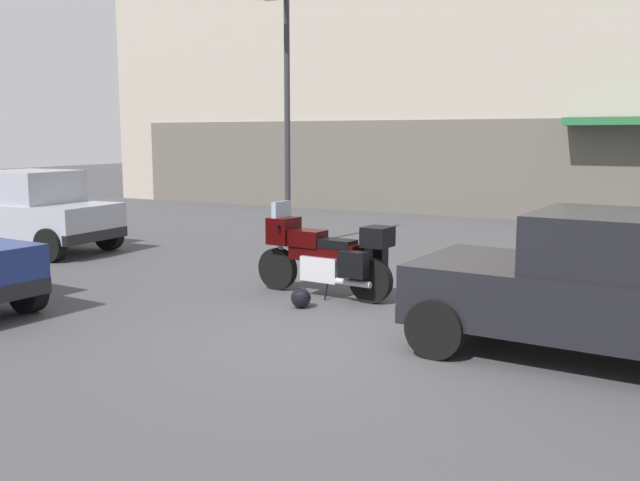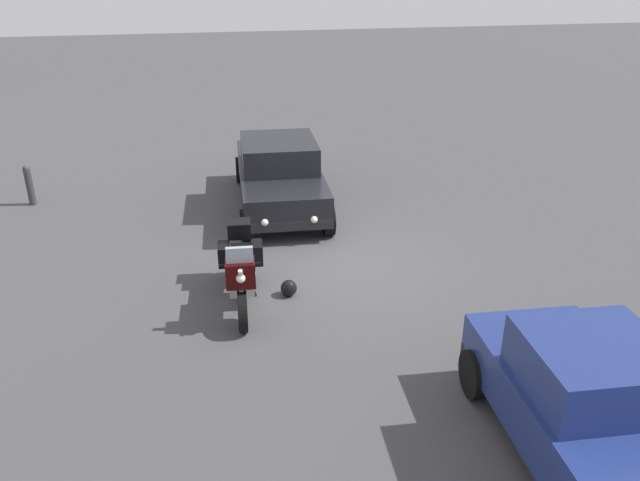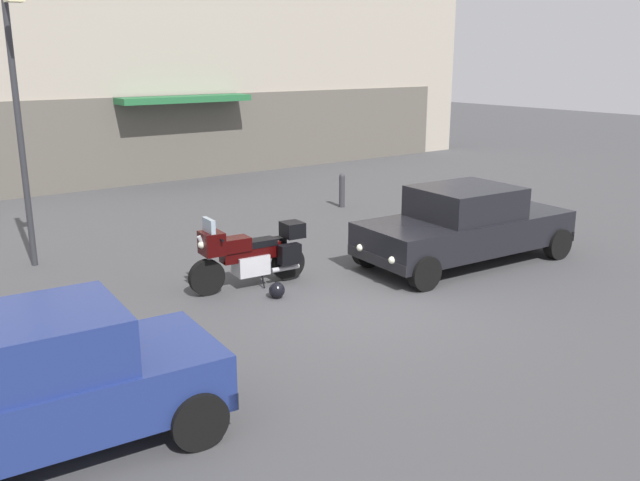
# 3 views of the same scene
# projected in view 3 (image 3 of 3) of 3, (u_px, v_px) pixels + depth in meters

# --- Properties ---
(ground_plane) EXTENTS (80.00, 80.00, 0.00)m
(ground_plane) POSITION_uv_depth(u_px,v_px,m) (371.00, 302.00, 11.56)
(ground_plane) COLOR #424244
(motorcycle) EXTENTS (2.26, 0.81, 1.36)m
(motorcycle) POSITION_uv_depth(u_px,v_px,m) (251.00, 254.00, 12.18)
(motorcycle) COLOR black
(motorcycle) RESTS_ON ground
(helmet) EXTENTS (0.28, 0.28, 0.28)m
(helmet) POSITION_uv_depth(u_px,v_px,m) (277.00, 290.00, 11.72)
(helmet) COLOR black
(helmet) RESTS_ON ground
(car_sedan_far) EXTENTS (4.66, 2.17, 1.56)m
(car_sedan_far) POSITION_uv_depth(u_px,v_px,m) (465.00, 225.00, 13.56)
(car_sedan_far) COLOR black
(car_sedan_far) RESTS_ON ground
(car_compact_side) EXTENTS (3.56, 1.93, 1.56)m
(car_compact_side) POSITION_uv_depth(u_px,v_px,m) (55.00, 383.00, 7.04)
(car_compact_side) COLOR navy
(car_compact_side) RESTS_ON ground
(streetlamp_curbside) EXTENTS (0.28, 0.94, 5.17)m
(streetlamp_curbside) POSITION_uv_depth(u_px,v_px,m) (19.00, 107.00, 12.68)
(streetlamp_curbside) COLOR #2D2D33
(streetlamp_curbside) RESTS_ON ground
(bollard_curbside) EXTENTS (0.16, 0.16, 0.94)m
(bollard_curbside) POSITION_uv_depth(u_px,v_px,m) (342.00, 189.00, 18.71)
(bollard_curbside) COLOR #333338
(bollard_curbside) RESTS_ON ground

